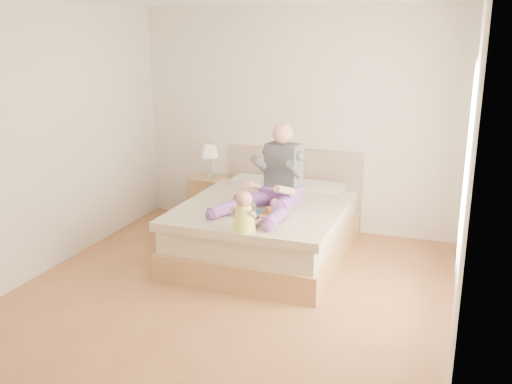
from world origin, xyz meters
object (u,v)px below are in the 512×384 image
(adult, at_px, (275,183))
(tray, at_px, (254,213))
(baby, at_px, (244,215))
(nightstand, at_px, (211,199))
(bed, at_px, (269,226))

(adult, bearing_deg, tray, -94.51)
(tray, xyz_separation_m, baby, (0.07, -0.44, 0.13))
(nightstand, relative_size, baby, 1.52)
(tray, bearing_deg, bed, 114.07)
(adult, xyz_separation_m, tray, (-0.10, -0.37, -0.24))
(bed, xyz_separation_m, nightstand, (-1.07, 0.80, -0.02))
(baby, bearing_deg, bed, 108.02)
(adult, relative_size, tray, 2.24)
(tray, bearing_deg, baby, -59.95)
(bed, bearing_deg, nightstand, 143.28)
(tray, height_order, baby, baby)
(adult, xyz_separation_m, baby, (-0.03, -0.81, -0.11))
(nightstand, bearing_deg, adult, -39.50)
(tray, bearing_deg, nightstand, 149.73)
(bed, distance_m, tray, 0.65)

